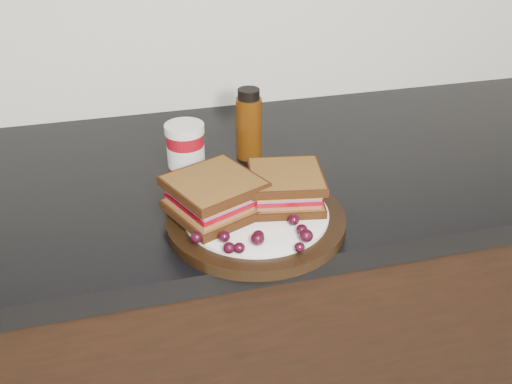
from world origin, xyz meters
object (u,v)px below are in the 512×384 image
plate (256,220)px  condiment_jar (186,151)px  sandwich_left (214,196)px  oil_bottle (249,124)px

plate → condiment_jar: bearing=113.6°
sandwich_left → condiment_jar: 0.17m
plate → condiment_jar: (-0.08, 0.18, 0.04)m
plate → oil_bottle: 0.25m
oil_bottle → plate: bearing=-101.5°
sandwich_left → oil_bottle: size_ratio=0.92×
sandwich_left → oil_bottle: bearing=40.0°
oil_bottle → condiment_jar: bearing=-158.5°
sandwich_left → oil_bottle: (0.11, 0.22, 0.02)m
condiment_jar → oil_bottle: bearing=21.5°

